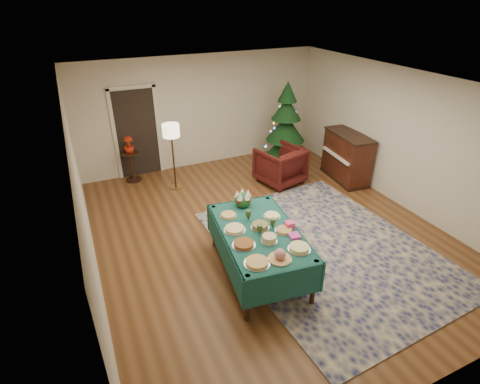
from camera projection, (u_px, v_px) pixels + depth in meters
name	position (u px, v px, depth m)	size (l,w,h in m)	color
room_shell	(270.00, 165.00, 6.35)	(7.00, 7.00, 7.00)	#593319
doorway	(137.00, 131.00, 8.66)	(1.08, 0.04, 2.16)	black
rug	(326.00, 248.00, 6.51)	(3.20, 4.20, 0.02)	navy
buffet_table	(259.00, 239.00, 5.71)	(1.41, 2.13, 0.78)	black
platter_0	(257.00, 262.00, 4.94)	(0.36, 0.36, 0.05)	silver
platter_1	(280.00, 255.00, 5.00)	(0.33, 0.33, 0.17)	silver
platter_2	(299.00, 248.00, 5.20)	(0.32, 0.32, 0.06)	silver
platter_3	(244.00, 244.00, 5.30)	(0.34, 0.34, 0.05)	silver
platter_4	(269.00, 239.00, 5.36)	(0.24, 0.24, 0.11)	silver
platter_5	(284.00, 230.00, 5.61)	(0.28, 0.28, 0.04)	silver
platter_6	(235.00, 229.00, 5.63)	(0.33, 0.33, 0.05)	silver
platter_7	(260.00, 226.00, 5.68)	(0.29, 0.29, 0.07)	silver
platter_8	(272.00, 216.00, 5.97)	(0.28, 0.28, 0.04)	silver
platter_9	(228.00, 215.00, 5.98)	(0.27, 0.27, 0.04)	silver
goblet_0	(248.00, 215.00, 5.84)	(0.08, 0.08, 0.18)	#2D471E
goblet_1	(273.00, 224.00, 5.63)	(0.08, 0.08, 0.18)	#2D471E
goblet_2	(260.00, 230.00, 5.49)	(0.08, 0.08, 0.18)	#2D471E
napkin_stack	(294.00, 236.00, 5.48)	(0.16, 0.16, 0.04)	#D53BA5
gift_box	(290.00, 225.00, 5.68)	(0.12, 0.12, 0.10)	#EE4278
centerpiece	(243.00, 199.00, 6.22)	(0.28, 0.28, 0.32)	#1E4C1E
armchair	(280.00, 164.00, 8.55)	(0.92, 0.86, 0.95)	#3E100D
floor_lamp	(171.00, 135.00, 7.92)	(0.36, 0.36, 1.50)	#A57F3F
side_table	(132.00, 167.00, 8.70)	(0.39, 0.39, 0.70)	black
potted_plant	(129.00, 148.00, 8.48)	(0.22, 0.39, 0.22)	red
christmas_tree	(285.00, 130.00, 9.18)	(1.25, 1.25, 2.13)	black
piano	(346.00, 157.00, 8.68)	(0.75, 1.36, 1.12)	black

